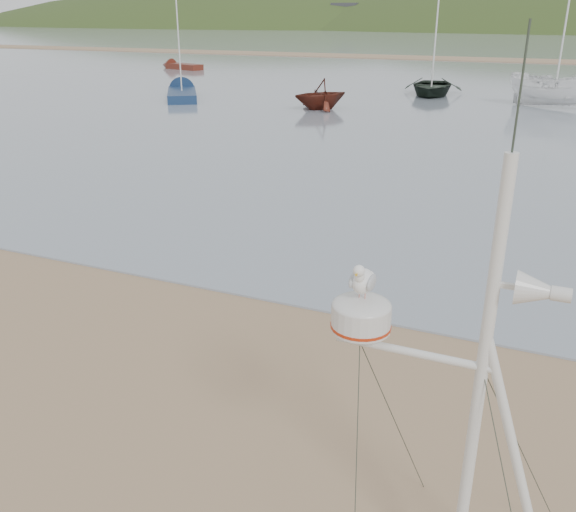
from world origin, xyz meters
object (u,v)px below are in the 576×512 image
at_px(mast_rig, 459,483).
at_px(boat_white, 560,60).
at_px(boat_dark, 434,52).
at_px(boat_red, 321,80).
at_px(sailboat_blue_near, 182,91).
at_px(dinghy_red_far, 176,66).

height_order(mast_rig, boat_white, boat_white).
height_order(mast_rig, boat_dark, boat_dark).
relative_size(mast_rig, boat_dark, 0.94).
height_order(mast_rig, boat_red, mast_rig).
distance_m(mast_rig, boat_white, 33.44).
relative_size(mast_rig, sailboat_blue_near, 0.72).
bearing_deg(boat_dark, sailboat_blue_near, -163.08).
bearing_deg(boat_red, boat_dark, 102.75).
bearing_deg(boat_red, mast_rig, -27.53).
xyz_separation_m(mast_rig, sailboat_blue_near, (-22.05, 29.79, -0.89)).
distance_m(boat_dark, boat_red, 9.75).
relative_size(boat_red, boat_white, 0.61).
xyz_separation_m(boat_dark, boat_red, (-4.36, -8.65, -1.06)).
xyz_separation_m(mast_rig, boat_dark, (-7.37, 36.29, 1.47)).
distance_m(boat_red, sailboat_blue_near, 10.62).
xyz_separation_m(boat_red, sailboat_blue_near, (-10.32, 2.16, -1.30)).
distance_m(mast_rig, boat_red, 30.03).
height_order(boat_white, sailboat_blue_near, sailboat_blue_near).
bearing_deg(dinghy_red_far, sailboat_blue_near, -55.69).
distance_m(boat_white, dinghy_red_far, 36.38).
bearing_deg(boat_red, boat_white, 65.68).
bearing_deg(boat_white, dinghy_red_far, 83.29).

